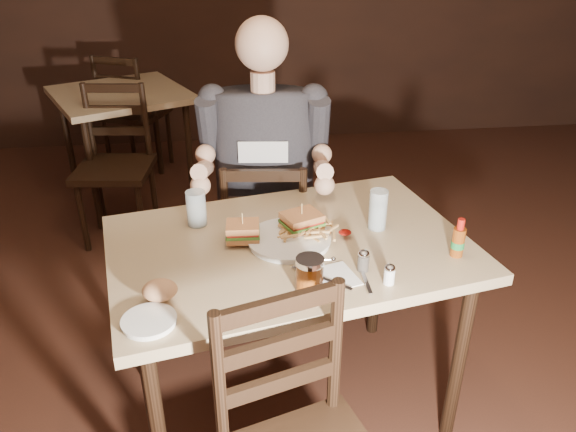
{
  "coord_description": "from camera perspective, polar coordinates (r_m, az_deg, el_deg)",
  "views": [
    {
      "loc": [
        -0.46,
        -1.36,
        1.76
      ],
      "look_at": [
        -0.25,
        0.35,
        0.85
      ],
      "focal_mm": 35.0,
      "sensor_mm": 36.0,
      "label": 1
    }
  ],
  "objects": [
    {
      "name": "room_shell",
      "position": [
        1.48,
        11.69,
        13.23
      ],
      "size": [
        7.0,
        7.0,
        7.0
      ],
      "color": "black",
      "rests_on": "ground"
    },
    {
      "name": "ketchup_dollop",
      "position": [
        1.97,
        5.81,
        -1.66
      ],
      "size": [
        0.05,
        0.05,
        0.01
      ],
      "primitive_type": "ellipsoid",
      "rotation": [
        0.0,
        0.0,
        0.2
      ],
      "color": "maroon",
      "rests_on": "dinner_plate"
    },
    {
      "name": "chair_far",
      "position": [
        2.63,
        -2.24,
        -2.37
      ],
      "size": [
        0.45,
        0.48,
        0.87
      ],
      "primitive_type": null,
      "rotation": [
        0.0,
        0.0,
        3.03
      ],
      "color": "black",
      "rests_on": "ground"
    },
    {
      "name": "knife",
      "position": [
        1.75,
        3.4,
        -6.31
      ],
      "size": [
        0.17,
        0.16,
        0.01
      ],
      "primitive_type": "cube",
      "rotation": [
        0.0,
        0.0,
        0.83
      ],
      "color": "silver",
      "rests_on": "napkin"
    },
    {
      "name": "fork",
      "position": [
        1.77,
        7.8,
        -6.27
      ],
      "size": [
        0.02,
        0.17,
        0.01
      ],
      "primitive_type": "cube",
      "rotation": [
        0.0,
        0.0,
        -0.03
      ],
      "color": "silver",
      "rests_on": "napkin"
    },
    {
      "name": "pepper_shaker",
      "position": [
        1.8,
        7.66,
        -4.57
      ],
      "size": [
        0.04,
        0.04,
        0.07
      ],
      "primitive_type": null,
      "rotation": [
        0.0,
        0.0,
        0.2
      ],
      "color": "#38332D",
      "rests_on": "main_table"
    },
    {
      "name": "diner",
      "position": [
        2.37,
        -2.5,
        7.66
      ],
      "size": [
        0.62,
        0.51,
        0.99
      ],
      "primitive_type": null,
      "rotation": [
        0.0,
        0.0,
        -0.11
      ],
      "color": "#2D2C31",
      "rests_on": "chair_far"
    },
    {
      "name": "sandwich_right",
      "position": [
        1.97,
        1.41,
        0.05
      ],
      "size": [
        0.16,
        0.15,
        0.11
      ],
      "primitive_type": null,
      "rotation": [
        0.0,
        0.0,
        0.39
      ],
      "color": "#BB7B47",
      "rests_on": "dinner_plate"
    },
    {
      "name": "hot_sauce",
      "position": [
        1.92,
        16.96,
        -2.11
      ],
      "size": [
        0.05,
        0.05,
        0.14
      ],
      "primitive_type": null,
      "rotation": [
        0.0,
        0.0,
        0.2
      ],
      "color": "#75340D",
      "rests_on": "main_table"
    },
    {
      "name": "syrup_dispenser",
      "position": [
        1.68,
        2.22,
        -5.94
      ],
      "size": [
        0.1,
        0.1,
        0.11
      ],
      "primitive_type": null,
      "rotation": [
        0.0,
        0.0,
        0.2
      ],
      "color": "#75340D",
      "rests_on": "main_table"
    },
    {
      "name": "bread_roll",
      "position": [
        1.68,
        -12.89,
        -7.35
      ],
      "size": [
        0.12,
        0.1,
        0.06
      ],
      "primitive_type": "ellipsoid",
      "rotation": [
        0.0,
        0.0,
        0.2
      ],
      "color": "tan",
      "rests_on": "side_plate"
    },
    {
      "name": "glass_left",
      "position": [
        2.05,
        -9.3,
        0.77
      ],
      "size": [
        0.08,
        0.08,
        0.13
      ],
      "primitive_type": "cylinder",
      "rotation": [
        0.0,
        0.0,
        0.2
      ],
      "color": "silver",
      "rests_on": "main_table"
    },
    {
      "name": "bg_table",
      "position": [
        3.92,
        -16.55,
        10.76
      ],
      "size": [
        1.06,
        1.06,
        0.77
      ],
      "rotation": [
        0.0,
        0.0,
        0.43
      ],
      "color": "tan",
      "rests_on": "ground"
    },
    {
      "name": "bg_chair_near",
      "position": [
        3.48,
        -17.26,
        4.63
      ],
      "size": [
        0.48,
        0.51,
        0.92
      ],
      "primitive_type": null,
      "rotation": [
        0.0,
        0.0,
        -0.12
      ],
      "color": "black",
      "rests_on": "ground"
    },
    {
      "name": "side_plate",
      "position": [
        1.62,
        -13.93,
        -10.44
      ],
      "size": [
        0.18,
        0.18,
        0.01
      ],
      "primitive_type": "cylinder",
      "rotation": [
        0.0,
        0.0,
        0.2
      ],
      "color": "white",
      "rests_on": "main_table"
    },
    {
      "name": "salt_shaker",
      "position": [
        1.75,
        10.26,
        -5.91
      ],
      "size": [
        0.04,
        0.04,
        0.06
      ],
      "primitive_type": null,
      "rotation": [
        0.0,
        0.0,
        0.2
      ],
      "color": "white",
      "rests_on": "main_table"
    },
    {
      "name": "dinner_plate",
      "position": [
        1.94,
        0.11,
        -2.52
      ],
      "size": [
        0.33,
        0.33,
        0.02
      ],
      "primitive_type": "cylinder",
      "rotation": [
        0.0,
        0.0,
        0.2
      ],
      "color": "white",
      "rests_on": "main_table"
    },
    {
      "name": "main_table",
      "position": [
        1.98,
        0.18,
        -4.76
      ],
      "size": [
        1.35,
        1.03,
        0.77
      ],
      "rotation": [
        0.0,
        0.0,
        0.2
      ],
      "color": "tan",
      "rests_on": "ground"
    },
    {
      "name": "napkin",
      "position": [
        1.76,
        4.45,
        -6.25
      ],
      "size": [
        0.18,
        0.18,
        0.0
      ],
      "primitive_type": "cube",
      "rotation": [
        0.0,
        0.0,
        0.27
      ],
      "color": "white",
      "rests_on": "main_table"
    },
    {
      "name": "bg_chair_far",
      "position": [
        4.51,
        -15.24,
        10.11
      ],
      "size": [
        0.57,
        0.59,
        0.92
      ],
      "primitive_type": null,
      "rotation": [
        0.0,
        0.0,
        2.73
      ],
      "color": "black",
      "rests_on": "ground"
    },
    {
      "name": "glass_right",
      "position": [
        2.03,
        9.13,
        0.64
      ],
      "size": [
        0.08,
        0.08,
        0.15
      ],
      "primitive_type": "cylinder",
      "rotation": [
        0.0,
        0.0,
        0.2
      ],
      "color": "silver",
      "rests_on": "main_table"
    },
    {
      "name": "sandwich_left",
      "position": [
        1.92,
        -4.63,
        -1.06
      ],
      "size": [
        0.12,
        0.1,
        0.1
      ],
      "primitive_type": null,
      "rotation": [
        0.0,
        0.0,
        -0.06
      ],
      "color": "#BB7B47",
      "rests_on": "dinner_plate"
    },
    {
      "name": "fries_pile",
      "position": [
        1.96,
        2.27,
        -1.36
      ],
      "size": [
        0.29,
        0.22,
        0.04
      ],
      "primitive_type": null,
      "rotation": [
        0.0,
        0.0,
        0.2
      ],
      "color": "#E4AF64",
      "rests_on": "dinner_plate"
    }
  ]
}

